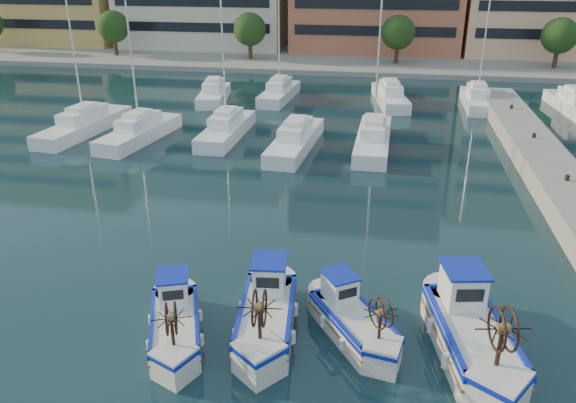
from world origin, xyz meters
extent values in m
plane|color=#17363D|center=(0.00, 0.00, 0.00)|extent=(300.00, 300.00, 0.00)
cube|color=gray|center=(0.00, 67.00, 0.30)|extent=(180.00, 40.00, 0.60)
cylinder|color=#3F2B19|center=(-32.00, 53.50, 1.50)|extent=(0.50, 0.50, 3.00)
sphere|color=#27491A|center=(-32.00, 53.50, 4.20)|extent=(4.00, 4.00, 4.00)
cylinder|color=#3F2B19|center=(-14.00, 53.50, 1.50)|extent=(0.50, 0.50, 3.00)
sphere|color=#27491A|center=(-14.00, 53.50, 4.20)|extent=(4.00, 4.00, 4.00)
cylinder|color=#3F2B19|center=(4.00, 53.50, 1.50)|extent=(0.50, 0.50, 3.00)
sphere|color=#27491A|center=(4.00, 53.50, 4.20)|extent=(4.00, 4.00, 4.00)
cylinder|color=#3F2B19|center=(22.00, 53.50, 1.50)|extent=(0.50, 0.50, 3.00)
sphere|color=#27491A|center=(22.00, 53.50, 4.20)|extent=(4.00, 4.00, 4.00)
cube|color=white|center=(-19.32, 21.61, 0.50)|extent=(3.32, 10.10, 1.00)
cylinder|color=silver|center=(-19.32, 21.61, 6.00)|extent=(0.12, 0.12, 11.00)
cube|color=white|center=(-14.41, 20.53, 0.50)|extent=(3.46, 8.85, 1.00)
cylinder|color=silver|center=(-14.41, 20.53, 6.00)|extent=(0.12, 0.12, 11.00)
cube|color=white|center=(-8.39, 22.33, 0.50)|extent=(2.38, 8.83, 1.00)
cylinder|color=silver|center=(-8.39, 22.33, 6.00)|extent=(0.12, 0.12, 11.00)
cube|color=white|center=(-2.92, 20.54, 0.50)|extent=(2.88, 9.65, 1.00)
cube|color=white|center=(2.40, 21.78, 0.50)|extent=(2.38, 9.98, 1.00)
cylinder|color=silver|center=(2.40, 21.78, 6.00)|extent=(0.12, 0.12, 11.00)
cube|color=white|center=(-12.69, 33.36, 0.50)|extent=(3.26, 7.81, 1.00)
cube|color=white|center=(-6.81, 34.98, 0.50)|extent=(2.73, 8.49, 1.00)
cylinder|color=silver|center=(-6.81, 34.98, 6.00)|extent=(0.12, 0.12, 11.00)
cube|color=white|center=(3.46, 35.28, 0.50)|extent=(3.67, 9.41, 1.00)
cube|color=white|center=(11.10, 35.29, 0.50)|extent=(2.27, 8.00, 1.00)
cylinder|color=silver|center=(11.10, 35.29, 6.00)|extent=(0.12, 0.12, 11.00)
cube|color=white|center=(19.08, 34.78, 0.50)|extent=(3.00, 9.33, 1.00)
cube|color=silver|center=(-3.58, -1.33, 0.47)|extent=(2.80, 4.08, 0.94)
cube|color=#0C20A5|center=(-3.58, -1.33, 0.83)|extent=(2.89, 4.20, 0.14)
cube|color=blue|center=(-3.58, -1.33, 0.77)|extent=(2.34, 3.61, 0.05)
cube|color=white|center=(-3.95, -0.33, 1.43)|extent=(1.32, 1.43, 0.98)
cube|color=#0C20A5|center=(-3.95, -0.33, 1.97)|extent=(1.50, 1.60, 0.07)
cylinder|color=#331E14|center=(-3.02, -2.84, 1.46)|extent=(0.11, 0.11, 1.04)
cylinder|color=brown|center=(-3.02, -2.84, 2.01)|extent=(0.35, 0.33, 0.25)
torus|color=#331E14|center=(-3.15, -2.89, 2.01)|extent=(0.42, 1.00, 1.05)
torus|color=#331E14|center=(-2.90, -2.80, 2.01)|extent=(0.42, 1.00, 1.05)
cube|color=silver|center=(-0.56, -0.40, 0.53)|extent=(2.26, 4.44, 1.07)
cube|color=#0C20A5|center=(-0.56, -0.40, 0.94)|extent=(2.33, 4.57, 0.16)
cube|color=blue|center=(-0.56, -0.40, 0.88)|extent=(1.81, 3.97, 0.06)
cube|color=white|center=(-0.68, 0.81, 1.63)|extent=(1.25, 1.43, 1.12)
cube|color=#0C20A5|center=(-0.68, 0.81, 2.24)|extent=(1.42, 1.60, 0.08)
cylinder|color=#331E14|center=(-0.37, -2.23, 1.66)|extent=(0.12, 0.12, 1.18)
cylinder|color=brown|center=(-0.37, -2.23, 2.29)|extent=(0.35, 0.32, 0.28)
torus|color=#331E14|center=(-0.52, -2.24, 2.29)|extent=(0.19, 1.19, 1.19)
torus|color=#331E14|center=(-0.22, -2.21, 2.29)|extent=(0.19, 1.19, 1.19)
cube|color=silver|center=(2.46, -0.06, 0.46)|extent=(3.36, 3.93, 0.92)
cube|color=#0C20A5|center=(2.46, -0.06, 0.81)|extent=(3.46, 4.05, 0.14)
cube|color=blue|center=(2.46, -0.06, 0.75)|extent=(2.86, 3.43, 0.05)
cube|color=white|center=(1.88, 0.81, 1.40)|extent=(1.43, 1.48, 0.96)
cube|color=#0C20A5|center=(1.88, 0.81, 1.93)|extent=(1.62, 1.66, 0.07)
cylinder|color=#331E14|center=(3.34, -1.37, 1.43)|extent=(0.11, 0.11, 1.02)
cylinder|color=brown|center=(3.34, -1.37, 1.97)|extent=(0.37, 0.36, 0.25)
torus|color=#331E14|center=(3.23, -1.44, 1.97)|extent=(0.62, 0.88, 1.02)
torus|color=#331E14|center=(3.45, -1.29, 1.97)|extent=(0.62, 0.88, 1.02)
cube|color=silver|center=(6.36, -0.43, 0.60)|extent=(2.94, 5.12, 1.20)
cube|color=#0C20A5|center=(6.36, -0.43, 1.06)|extent=(3.03, 5.27, 0.18)
cube|color=blue|center=(6.36, -0.43, 0.99)|extent=(2.40, 4.56, 0.07)
cube|color=white|center=(6.10, 0.92, 1.83)|extent=(1.52, 1.70, 1.26)
cube|color=#0C20A5|center=(6.10, 0.92, 2.52)|extent=(1.72, 1.90, 0.09)
cylinder|color=#331E14|center=(6.75, -2.45, 1.87)|extent=(0.14, 0.14, 1.33)
cylinder|color=brown|center=(6.75, -2.45, 2.58)|extent=(0.42, 0.38, 0.32)
torus|color=#331E14|center=(6.58, -2.49, 2.58)|extent=(0.33, 1.33, 1.34)
torus|color=#331E14|center=(6.92, -2.42, 2.58)|extent=(0.33, 1.33, 1.34)
camera|label=1|loc=(3.01, -16.43, 12.21)|focal=35.00mm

